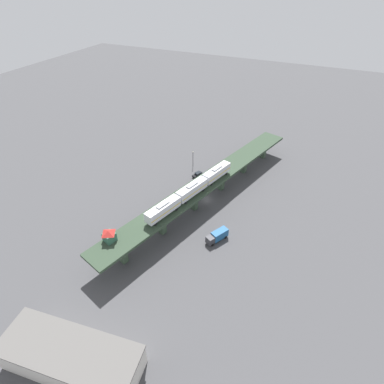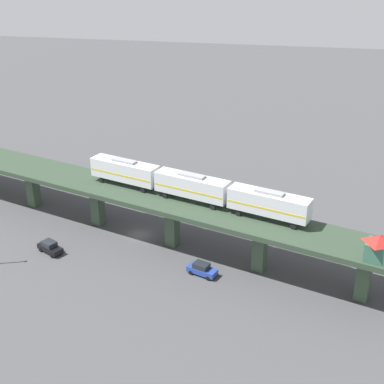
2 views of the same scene
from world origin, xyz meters
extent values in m
plane|color=#424244|center=(0.00, 0.00, 0.00)|extent=(400.00, 400.00, 0.00)
cube|color=#2C3D2C|center=(0.00, 0.00, 7.47)|extent=(34.51, 90.53, 0.80)
cube|color=#384C38|center=(-11.08, -36.87, 3.53)|extent=(2.24, 2.24, 7.07)
cube|color=#384C38|center=(-6.76, -22.51, 3.53)|extent=(2.24, 2.24, 7.07)
cube|color=#384C38|center=(-2.45, -8.14, 3.53)|extent=(2.24, 2.24, 7.07)
cube|color=#384C38|center=(1.87, 6.23, 3.53)|extent=(2.24, 2.24, 7.07)
cube|color=#384C38|center=(6.19, 20.59, 3.53)|extent=(2.24, 2.24, 7.07)
cube|color=#384C38|center=(10.50, 34.96, 3.53)|extent=(2.24, 2.24, 7.07)
cube|color=silver|center=(-2.29, -2.75, 10.41)|extent=(6.13, 12.30, 3.10)
cube|color=gold|center=(-2.29, -2.75, 10.11)|extent=(6.10, 12.08, 0.24)
cube|color=gray|center=(-2.29, -2.75, 12.14)|extent=(2.55, 4.43, 0.36)
cylinder|color=black|center=(-4.63, -6.43, 8.29)|extent=(0.45, 0.87, 0.84)
cylinder|color=black|center=(-2.36, -7.11, 8.29)|extent=(0.45, 0.87, 0.84)
cylinder|color=black|center=(-2.22, 1.62, 8.29)|extent=(0.45, 0.87, 0.84)
cylinder|color=black|center=(0.06, 0.93, 8.29)|extent=(0.45, 0.87, 0.84)
cube|color=silver|center=(1.34, 9.32, 10.41)|extent=(6.13, 12.30, 3.10)
cube|color=gold|center=(1.34, 9.32, 10.11)|extent=(6.10, 12.08, 0.24)
cube|color=gray|center=(1.34, 9.32, 12.14)|extent=(2.55, 4.43, 0.36)
cylinder|color=black|center=(-1.01, 5.64, 8.29)|extent=(0.45, 0.87, 0.84)
cylinder|color=black|center=(1.27, 4.96, 8.29)|extent=(0.45, 0.87, 0.84)
cylinder|color=black|center=(1.41, 13.69, 8.29)|extent=(0.45, 0.87, 0.84)
cylinder|color=black|center=(3.69, 13.00, 8.29)|extent=(0.45, 0.87, 0.84)
cube|color=silver|center=(4.96, 21.39, 10.41)|extent=(6.13, 12.30, 3.10)
cube|color=gold|center=(4.96, 21.39, 10.11)|extent=(6.10, 12.08, 0.24)
cube|color=gray|center=(4.96, 21.39, 12.14)|extent=(2.55, 4.43, 0.36)
cylinder|color=black|center=(2.62, 17.71, 8.29)|extent=(0.45, 0.87, 0.84)
cylinder|color=black|center=(4.89, 17.02, 8.29)|extent=(0.45, 0.87, 0.84)
cylinder|color=black|center=(5.03, 25.75, 8.29)|extent=(0.45, 0.87, 0.84)
cylinder|color=black|center=(7.31, 25.07, 8.29)|extent=(0.45, 0.87, 0.84)
cube|color=#33604C|center=(13.22, 35.67, 9.12)|extent=(3.49, 3.49, 2.50)
pyramid|color=maroon|center=(13.22, 35.67, 10.82)|extent=(4.01, 4.01, 0.90)
cube|color=black|center=(8.46, -11.88, 0.73)|extent=(3.59, 4.74, 0.80)
cube|color=#1E2328|center=(8.40, -12.02, 1.51)|extent=(2.45, 2.70, 0.76)
cylinder|color=black|center=(7.06, -12.78, 0.33)|extent=(0.51, 0.70, 0.66)
cylinder|color=black|center=(8.58, -13.55, 0.33)|extent=(0.51, 0.70, 0.66)
cylinder|color=black|center=(8.34, -10.22, 0.33)|extent=(0.51, 0.70, 0.66)
cylinder|color=black|center=(9.87, -10.99, 0.33)|extent=(0.51, 0.70, 0.66)
cube|color=#233D93|center=(9.48, 12.67, 0.73)|extent=(3.12, 4.75, 0.80)
cube|color=#1E2328|center=(9.43, 12.53, 1.51)|extent=(2.26, 2.61, 0.76)
cylinder|color=black|center=(8.21, 11.59, 0.33)|extent=(0.44, 0.70, 0.66)
cylinder|color=black|center=(9.83, 11.04, 0.33)|extent=(0.44, 0.70, 0.66)
cylinder|color=black|center=(9.13, 14.30, 0.33)|extent=(0.44, 0.70, 0.66)
cylinder|color=black|center=(10.75, 13.75, 0.33)|extent=(0.44, 0.70, 0.66)
cube|color=#333338|center=(-8.96, 19.11, 1.65)|extent=(2.89, 2.81, 2.30)
cube|color=#1E5184|center=(-10.68, 15.95, 1.85)|extent=(4.51, 5.67, 2.70)
cylinder|color=black|center=(-8.09, 18.64, 0.50)|extent=(0.79, 1.05, 1.00)
cylinder|color=black|center=(-9.83, 19.58, 0.50)|extent=(0.79, 1.05, 1.00)
cylinder|color=black|center=(-10.52, 14.09, 0.50)|extent=(0.79, 1.05, 1.00)
cylinder|color=black|center=(-12.34, 15.08, 0.50)|extent=(0.79, 1.05, 1.00)
cylinder|color=black|center=(13.30, -18.11, 3.25)|extent=(0.20, 0.20, 6.50)
sphere|color=beige|center=(13.30, -18.11, 6.72)|extent=(0.44, 0.44, 0.44)
cube|color=beige|center=(4.07, 61.91, 3.20)|extent=(29.07, 13.61, 6.40)
cube|color=#595654|center=(4.07, 61.91, 6.60)|extent=(29.66, 13.88, 0.40)
camera|label=1|loc=(-29.25, 77.11, 65.95)|focal=28.00mm
camera|label=2|loc=(74.43, 25.63, 43.37)|focal=50.00mm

